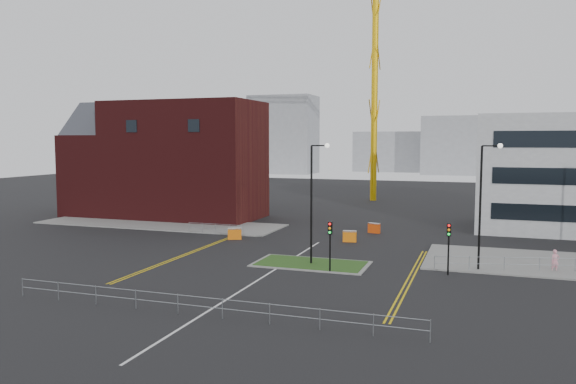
% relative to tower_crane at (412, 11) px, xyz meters
% --- Properties ---
extents(ground, '(200.00, 200.00, 0.00)m').
position_rel_tower_crane_xyz_m(ground, '(-3.51, -54.34, -28.43)').
color(ground, black).
rests_on(ground, ground).
extents(pavement_left, '(28.00, 8.00, 0.12)m').
position_rel_tower_crane_xyz_m(pavement_left, '(-23.51, -32.34, -28.37)').
color(pavement_left, slate).
rests_on(pavement_left, ground).
extents(island_kerb, '(8.60, 4.60, 0.08)m').
position_rel_tower_crane_xyz_m(island_kerb, '(-1.51, -46.34, -28.39)').
color(island_kerb, slate).
rests_on(island_kerb, ground).
extents(grass_island, '(8.00, 4.00, 0.12)m').
position_rel_tower_crane_xyz_m(grass_island, '(-1.51, -46.34, -28.37)').
color(grass_island, '#234717').
rests_on(grass_island, ground).
extents(brick_building, '(24.20, 10.07, 14.24)m').
position_rel_tower_crane_xyz_m(brick_building, '(-26.49, -26.34, -21.58)').
color(brick_building, '#461112').
rests_on(brick_building, ground).
extents(tower_crane, '(52.74, 7.30, 41.43)m').
position_rel_tower_crane_xyz_m(tower_crane, '(0.00, 0.00, 0.00)').
color(tower_crane, yellow).
rests_on(tower_crane, ground).
extents(streetlamp_island, '(1.46, 0.36, 9.18)m').
position_rel_tower_crane_xyz_m(streetlamp_island, '(-1.29, -46.34, -23.02)').
color(streetlamp_island, black).
rests_on(streetlamp_island, ground).
extents(streetlamp_right_near, '(1.46, 0.36, 9.18)m').
position_rel_tower_crane_xyz_m(streetlamp_right_near, '(10.71, -44.34, -23.02)').
color(streetlamp_right_near, black).
rests_on(streetlamp_right_near, ground).
extents(traffic_light_island, '(0.28, 0.33, 3.65)m').
position_rel_tower_crane_xyz_m(traffic_light_island, '(0.49, -48.36, -25.86)').
color(traffic_light_island, black).
rests_on(traffic_light_island, ground).
extents(traffic_light_right, '(0.28, 0.33, 3.65)m').
position_rel_tower_crane_xyz_m(traffic_light_right, '(8.49, -46.36, -25.86)').
color(traffic_light_right, black).
rests_on(traffic_light_right, ground).
extents(railing_front, '(24.05, 0.05, 1.10)m').
position_rel_tower_crane_xyz_m(railing_front, '(-3.51, -60.34, -27.65)').
color(railing_front, gray).
rests_on(railing_front, ground).
extents(railing_left, '(6.05, 0.05, 1.10)m').
position_rel_tower_crane_xyz_m(railing_left, '(-14.51, -36.34, -27.69)').
color(railing_left, gray).
rests_on(railing_left, ground).
extents(railing_right, '(19.05, 5.05, 1.10)m').
position_rel_tower_crane_xyz_m(railing_right, '(16.99, -42.84, -27.65)').
color(railing_right, gray).
rests_on(railing_right, ground).
extents(centre_line, '(0.15, 30.00, 0.01)m').
position_rel_tower_crane_xyz_m(centre_line, '(-3.51, -52.34, -28.43)').
color(centre_line, silver).
rests_on(centre_line, ground).
extents(yellow_left_a, '(0.12, 24.00, 0.01)m').
position_rel_tower_crane_xyz_m(yellow_left_a, '(-12.51, -44.34, -28.43)').
color(yellow_left_a, gold).
rests_on(yellow_left_a, ground).
extents(yellow_left_b, '(0.12, 24.00, 0.01)m').
position_rel_tower_crane_xyz_m(yellow_left_b, '(-12.21, -44.34, -28.43)').
color(yellow_left_b, gold).
rests_on(yellow_left_b, ground).
extents(yellow_right_a, '(0.12, 20.00, 0.01)m').
position_rel_tower_crane_xyz_m(yellow_right_a, '(5.99, -48.34, -28.43)').
color(yellow_right_a, gold).
rests_on(yellow_right_a, ground).
extents(yellow_right_b, '(0.12, 20.00, 0.01)m').
position_rel_tower_crane_xyz_m(yellow_right_b, '(6.29, -48.34, -28.43)').
color(yellow_right_b, gold).
rests_on(yellow_right_b, ground).
extents(skyline_a, '(18.00, 12.00, 22.00)m').
position_rel_tower_crane_xyz_m(skyline_a, '(-43.51, 65.66, -17.43)').
color(skyline_a, gray).
rests_on(skyline_a, ground).
extents(skyline_b, '(24.00, 12.00, 16.00)m').
position_rel_tower_crane_xyz_m(skyline_b, '(6.49, 75.66, -20.43)').
color(skyline_b, gray).
rests_on(skyline_b, ground).
extents(skyline_d, '(30.00, 12.00, 12.00)m').
position_rel_tower_crane_xyz_m(skyline_d, '(-11.51, 85.66, -22.43)').
color(skyline_d, gray).
rests_on(skyline_d, ground).
extents(pedestrian, '(0.69, 0.57, 1.63)m').
position_rel_tower_crane_xyz_m(pedestrian, '(15.66, -43.02, -27.62)').
color(pedestrian, pink).
rests_on(pedestrian, ground).
extents(barrier_left, '(1.35, 0.91, 1.09)m').
position_rel_tower_crane_xyz_m(barrier_left, '(-11.51, -38.34, -27.84)').
color(barrier_left, orange).
rests_on(barrier_left, ground).
extents(barrier_mid, '(1.30, 0.61, 1.05)m').
position_rel_tower_crane_xyz_m(barrier_mid, '(-0.88, -36.07, -27.86)').
color(barrier_mid, orange).
rests_on(barrier_mid, ground).
extents(barrier_right, '(1.28, 0.72, 1.02)m').
position_rel_tower_crane_xyz_m(barrier_right, '(0.34, -30.34, -27.87)').
color(barrier_right, '#E3450C').
rests_on(barrier_right, ground).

